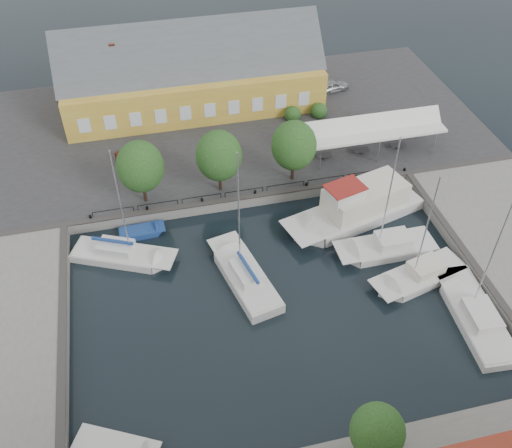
% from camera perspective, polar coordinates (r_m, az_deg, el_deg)
% --- Properties ---
extents(ground, '(140.00, 140.00, 0.00)m').
position_cam_1_polar(ground, '(46.32, 1.73, -6.24)').
color(ground, black).
rests_on(ground, ground).
extents(north_quay, '(56.00, 26.00, 1.00)m').
position_cam_1_polar(north_quay, '(63.22, -3.62, 9.46)').
color(north_quay, '#2D2D30').
rests_on(north_quay, ground).
extents(quay_edge_fittings, '(56.00, 24.72, 0.40)m').
position_cam_1_polar(quay_edge_fittings, '(48.74, 0.36, -1.34)').
color(quay_edge_fittings, '#383533').
rests_on(quay_edge_fittings, north_quay).
extents(warehouse, '(28.56, 14.00, 9.55)m').
position_cam_1_polar(warehouse, '(65.55, -6.97, 14.49)').
color(warehouse, gold).
rests_on(warehouse, north_quay).
extents(tent_canopy, '(14.00, 4.00, 2.83)m').
position_cam_1_polar(tent_canopy, '(58.32, 11.68, 9.24)').
color(tent_canopy, white).
rests_on(tent_canopy, north_quay).
extents(quay_trees, '(18.20, 4.20, 6.30)m').
position_cam_1_polar(quay_trees, '(51.51, -3.74, 6.82)').
color(quay_trees, black).
rests_on(quay_trees, north_quay).
extents(car_silver, '(4.25, 2.39, 1.37)m').
position_cam_1_polar(car_silver, '(69.39, 7.64, 13.51)').
color(car_silver, '#9FA2A6').
rests_on(car_silver, north_quay).
extents(car_red, '(3.03, 3.81, 1.21)m').
position_cam_1_polar(car_red, '(57.79, -12.44, 6.26)').
color(car_red, '#5B1714').
rests_on(car_red, north_quay).
extents(center_sailboat, '(4.68, 9.61, 12.75)m').
position_cam_1_polar(center_sailboat, '(46.42, -1.09, -5.41)').
color(center_sailboat, silver).
rests_on(center_sailboat, ground).
extents(trawler, '(13.87, 7.35, 5.00)m').
position_cam_1_polar(trawler, '(52.46, 10.16, 1.56)').
color(trawler, silver).
rests_on(trawler, ground).
extents(east_boat_a, '(8.84, 3.00, 12.35)m').
position_cam_1_polar(east_boat_a, '(50.22, 13.02, -2.37)').
color(east_boat_a, silver).
rests_on(east_boat_a, ground).
extents(east_boat_b, '(8.70, 4.67, 11.43)m').
position_cam_1_polar(east_boat_b, '(48.55, 16.12, -5.07)').
color(east_boat_b, silver).
rests_on(east_boat_b, ground).
extents(east_boat_c, '(3.66, 9.76, 12.06)m').
position_cam_1_polar(east_boat_c, '(46.92, 21.16, -8.87)').
color(east_boat_c, silver).
rests_on(east_boat_c, ground).
extents(west_boat_a, '(9.10, 5.96, 11.81)m').
position_cam_1_polar(west_boat_a, '(49.58, -13.30, -3.13)').
color(west_boat_a, silver).
rests_on(west_boat_a, ground).
extents(launch_nw, '(4.15, 1.78, 0.88)m').
position_cam_1_polar(launch_nw, '(51.58, -11.39, -0.88)').
color(launch_nw, navy).
rests_on(launch_nw, ground).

